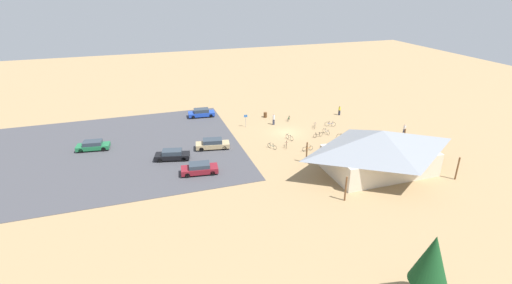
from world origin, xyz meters
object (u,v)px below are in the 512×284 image
(bicycle_blue_trailside, at_px, (330,124))
(bicycle_orange_near_sign, at_px, (308,149))
(bicycle_purple_yard_center, at_px, (315,125))
(lot_sign, at_px, (246,119))
(bicycle_white_near_porch, at_px, (326,132))
(pine_far_east, at_px, (432,259))
(car_blue_front_row, at_px, (201,113))
(bicycle_green_yard_front, at_px, (289,119))
(bicycle_red_edge_north, at_px, (286,144))
(bicycle_black_yard_left, at_px, (318,135))
(visitor_near_lot, at_px, (404,129))
(bicycle_silver_lone_west, at_px, (289,137))
(visitor_at_bikes, at_px, (339,110))
(car_tan_second_row, at_px, (213,144))
(visitor_by_pavilion, at_px, (274,119))
(car_maroon_far_end, at_px, (200,168))
(bicycle_yellow_lone_east, at_px, (342,136))
(car_black_mid_lot, at_px, (172,155))
(car_green_inner_stall, at_px, (93,145))
(bicycle_teal_front_row, at_px, (272,146))
(bike_pavilion, at_px, (380,149))
(trash_bin, at_px, (265,115))

(bicycle_blue_trailside, distance_m, bicycle_orange_near_sign, 10.96)
(bicycle_orange_near_sign, height_order, bicycle_purple_yard_center, bicycle_purple_yard_center)
(lot_sign, height_order, bicycle_white_near_porch, lot_sign)
(pine_far_east, distance_m, car_blue_front_row, 47.34)
(bicycle_green_yard_front, xyz_separation_m, bicycle_red_edge_north, (4.67, 10.21, 0.03))
(pine_far_east, relative_size, bicycle_black_yard_left, 3.39)
(bicycle_green_yard_front, xyz_separation_m, visitor_near_lot, (-14.83, 11.41, 0.48))
(lot_sign, distance_m, bicycle_silver_lone_west, 8.73)
(pine_far_east, xyz_separation_m, bicycle_blue_trailside, (-11.25, -35.19, -3.47))
(visitor_at_bikes, bearing_deg, bicycle_green_yard_front, -1.00)
(car_tan_second_row, relative_size, visitor_by_pavilion, 2.69)
(car_maroon_far_end, bearing_deg, bicycle_yellow_lone_east, -168.45)
(pine_far_east, height_order, bicycle_yellow_lone_east, pine_far_east)
(car_black_mid_lot, bearing_deg, visitor_by_pavilion, -154.81)
(bicycle_purple_yard_center, relative_size, car_black_mid_lot, 0.33)
(bicycle_purple_yard_center, relative_size, car_green_inner_stall, 0.34)
(car_blue_front_row, height_order, visitor_by_pavilion, visitor_by_pavilion)
(bicycle_black_yard_left, bearing_deg, lot_sign, -39.56)
(bicycle_silver_lone_west, bearing_deg, bicycle_orange_near_sign, 100.48)
(bicycle_teal_front_row, relative_size, car_maroon_far_end, 0.32)
(bike_pavilion, bearing_deg, bicycle_silver_lone_west, -62.59)
(bicycle_red_edge_north, bearing_deg, visitor_at_bikes, -145.14)
(pine_far_east, bearing_deg, car_tan_second_row, -74.21)
(car_blue_front_row, bearing_deg, car_tan_second_row, 85.74)
(bicycle_red_edge_north, height_order, bicycle_yellow_lone_east, bicycle_red_edge_north)
(bike_pavilion, bearing_deg, bicycle_green_yard_front, -80.54)
(bicycle_black_yard_left, bearing_deg, car_tan_second_row, -2.67)
(bicycle_green_yard_front, bearing_deg, bicycle_teal_front_row, 55.78)
(bike_pavilion, xyz_separation_m, car_tan_second_row, (18.46, -13.24, -2.33))
(visitor_by_pavilion, xyz_separation_m, visitor_near_lot, (-18.03, 10.35, -0.14))
(bike_pavilion, xyz_separation_m, bicycle_blue_trailside, (-1.96, -16.02, -2.70))
(car_green_inner_stall, distance_m, visitor_by_pavilion, 28.10)
(bicycle_green_yard_front, bearing_deg, visitor_at_bikes, 179.00)
(bicycle_red_edge_north, relative_size, car_blue_front_row, 0.36)
(lot_sign, bearing_deg, visitor_near_lot, 154.63)
(bicycle_red_edge_north, bearing_deg, car_maroon_far_end, 17.66)
(bicycle_white_near_porch, bearing_deg, bicycle_teal_front_row, 14.43)
(bicycle_red_edge_north, distance_m, bicycle_white_near_porch, 8.32)
(bicycle_orange_near_sign, distance_m, car_tan_second_row, 13.56)
(bike_pavilion, xyz_separation_m, trash_bin, (6.75, -23.62, -2.64))
(visitor_near_lot, bearing_deg, car_black_mid_lot, -3.24)
(bicycle_red_edge_north, height_order, bicycle_teal_front_row, bicycle_red_edge_north)
(car_tan_second_row, distance_m, car_green_inner_stall, 16.99)
(trash_bin, bearing_deg, bicycle_orange_near_sign, 93.41)
(bike_pavilion, relative_size, bicycle_black_yard_left, 9.04)
(bicycle_purple_yard_center, bearing_deg, pine_far_east, 76.36)
(visitor_by_pavilion, bearing_deg, pine_far_east, 86.13)
(bike_pavilion, xyz_separation_m, bicycle_green_yard_front, (3.46, -20.78, -2.72))
(bicycle_blue_trailside, bearing_deg, bicycle_silver_lone_west, 19.91)
(car_tan_second_row, relative_size, car_black_mid_lot, 1.04)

